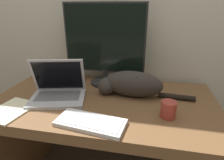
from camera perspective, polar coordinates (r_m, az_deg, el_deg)
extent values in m
cube|color=brown|center=(1.14, -2.44, -7.07)|extent=(1.31, 0.71, 0.06)
cube|color=brown|center=(1.59, -25.39, -15.81)|extent=(0.04, 0.66, 0.67)
cylinder|color=#282828|center=(1.34, -2.14, -0.60)|extent=(0.20, 0.20, 0.02)
cylinder|color=#282828|center=(1.32, -2.18, 1.49)|extent=(0.04, 0.04, 0.08)
cube|color=#282828|center=(1.26, -2.28, 12.52)|extent=(0.54, 0.02, 0.45)
cube|color=black|center=(1.25, -2.40, 12.44)|extent=(0.52, 0.01, 0.43)
cube|color=#B7B7BC|center=(1.15, -16.18, -5.45)|extent=(0.36, 0.30, 0.02)
cube|color=slate|center=(1.16, -16.09, -4.63)|extent=(0.28, 0.19, 0.00)
cube|color=#B7B7BC|center=(1.17, -15.98, 1.41)|extent=(0.32, 0.16, 0.22)
cube|color=black|center=(1.17, -16.03, 1.24)|extent=(0.29, 0.14, 0.19)
cube|color=white|center=(0.90, -6.43, -12.81)|extent=(0.34, 0.18, 0.02)
cube|color=#B3B3B3|center=(0.90, -6.46, -12.22)|extent=(0.31, 0.15, 0.00)
ellipsoid|color=#332D28|center=(1.13, 6.35, -1.20)|extent=(0.37, 0.16, 0.16)
ellipsoid|color=black|center=(1.12, 7.35, 0.78)|extent=(0.17, 0.11, 0.06)
sphere|color=#332D28|center=(1.16, -1.52, -1.87)|extent=(0.11, 0.11, 0.11)
cone|color=black|center=(1.15, -2.70, 0.27)|extent=(0.03, 0.03, 0.03)
cone|color=black|center=(1.14, -0.37, 0.04)|extent=(0.03, 0.03, 0.03)
cylinder|color=black|center=(1.18, 18.98, -4.88)|extent=(0.21, 0.05, 0.03)
cylinder|color=#9E382D|center=(0.98, 16.78, -8.59)|extent=(0.08, 0.08, 0.08)
cube|color=#F4EFC6|center=(1.14, -28.44, -8.03)|extent=(0.22, 0.26, 0.01)
cube|color=gold|center=(1.28, 13.56, -1.82)|extent=(0.04, 0.04, 0.04)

